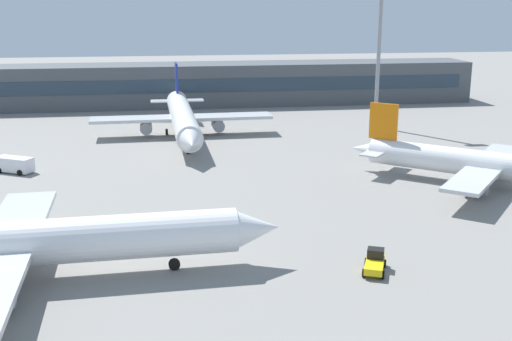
% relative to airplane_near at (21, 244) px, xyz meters
% --- Properties ---
extents(ground_plane, '(400.00, 400.00, 0.00)m').
position_rel_airplane_near_xyz_m(ground_plane, '(23.17, 20.86, -3.24)').
color(ground_plane, gray).
extents(terminal_building, '(114.51, 12.13, 9.00)m').
position_rel_airplane_near_xyz_m(terminal_building, '(23.17, 89.68, 1.26)').
color(terminal_building, '#4C5156').
rests_on(terminal_building, ground_plane).
extents(airplane_near, '(42.98, 29.93, 10.62)m').
position_rel_airplane_near_xyz_m(airplane_near, '(0.00, 0.00, 0.00)').
color(airplane_near, white).
rests_on(airplane_near, ground_plane).
extents(airplane_mid, '(30.43, 26.99, 9.30)m').
position_rel_airplane_near_xyz_m(airplane_mid, '(51.58, 19.20, -0.40)').
color(airplane_mid, white).
rests_on(airplane_mid, ground_plane).
extents(airplane_far, '(30.54, 43.92, 10.86)m').
position_rel_airplane_near_xyz_m(airplane_far, '(15.12, 55.57, 0.07)').
color(airplane_far, silver).
rests_on(airplane_far, ground_plane).
extents(baggage_tug_yellow, '(2.88, 3.90, 1.75)m').
position_rel_airplane_near_xyz_m(baggage_tug_yellow, '(29.06, -2.32, -2.44)').
color(baggage_tug_yellow, yellow).
rests_on(baggage_tug_yellow, ground_plane).
extents(service_van_white, '(5.52, 4.27, 2.08)m').
position_rel_airplane_near_xyz_m(service_van_white, '(-8.05, 35.79, -2.13)').
color(service_van_white, white).
rests_on(service_van_white, ground_plane).
extents(floodlight_tower_west, '(3.20, 0.80, 28.50)m').
position_rel_airplane_near_xyz_m(floodlight_tower_west, '(49.98, 59.07, 13.07)').
color(floodlight_tower_west, gray).
rests_on(floodlight_tower_west, ground_plane).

